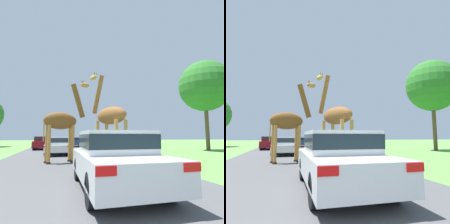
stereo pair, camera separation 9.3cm
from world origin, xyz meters
TOP-DOWN VIEW (x-y plane):
  - road at (0.00, 30.00)m, footprint 7.92×120.00m
  - giraffe_near_road at (1.87, 9.54)m, footprint 1.70×2.76m
  - giraffe_companion at (-0.37, 11.12)m, footprint 2.62×1.14m
  - car_lead_maroon at (0.88, 5.19)m, footprint 1.91×4.54m
  - car_queue_right at (-2.25, 23.59)m, footprint 1.79×4.49m
  - car_queue_left at (-0.59, 16.11)m, footprint 1.91×3.99m
  - car_far_ahead at (1.72, 28.38)m, footprint 1.96×4.14m
  - tree_left_edge at (14.02, 16.88)m, footprint 5.29×5.29m

SIDE VIEW (x-z plane):
  - road at x=0.00m, z-range 0.00..0.00m
  - car_far_ahead at x=1.72m, z-range 0.05..1.32m
  - car_queue_left at x=-0.59m, z-range 0.05..1.43m
  - car_queue_right at x=-2.25m, z-range 0.04..1.45m
  - car_lead_maroon at x=0.88m, z-range 0.05..1.59m
  - giraffe_companion at x=-0.37m, z-range -0.15..4.61m
  - giraffe_near_road at x=1.87m, z-range -0.20..4.87m
  - tree_left_edge at x=14.02m, z-range 1.98..11.28m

